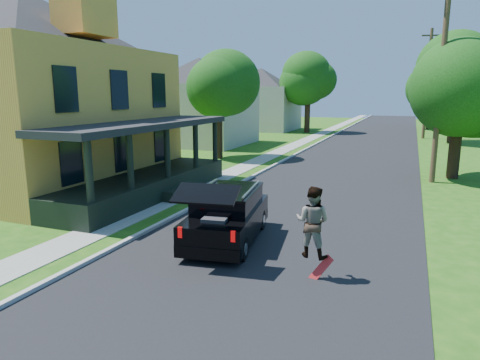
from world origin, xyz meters
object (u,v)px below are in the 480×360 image
at_px(black_suv, 227,215).
at_px(utility_pole_near, 441,79).
at_px(skateboarder, 312,222).
at_px(tree_right_near, 460,86).

xyz_separation_m(black_suv, utility_pole_near, (5.90, 11.54, 4.12)).
distance_m(skateboarder, utility_pole_near, 13.88).
height_order(tree_right_near, utility_pole_near, utility_pole_near).
height_order(skateboarder, utility_pole_near, utility_pole_near).
distance_m(black_suv, utility_pole_near, 13.60).
relative_size(skateboarder, utility_pole_near, 0.18).
bearing_deg(tree_right_near, skateboarder, -105.53).
bearing_deg(black_suv, skateboarder, -36.76).
height_order(black_suv, utility_pole_near, utility_pole_near).
bearing_deg(black_suv, utility_pole_near, 54.38).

